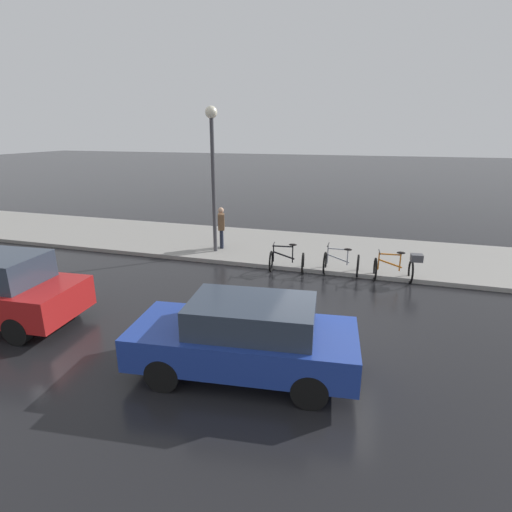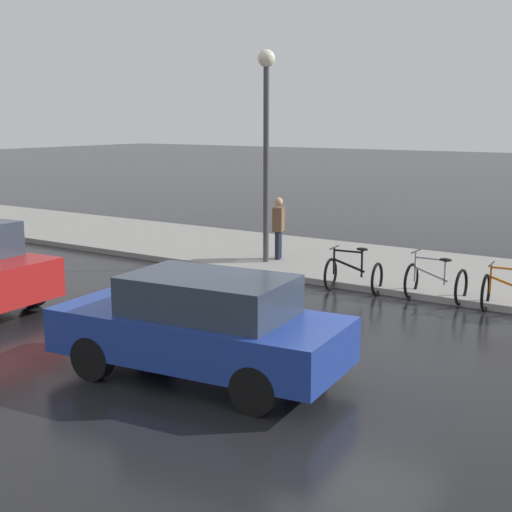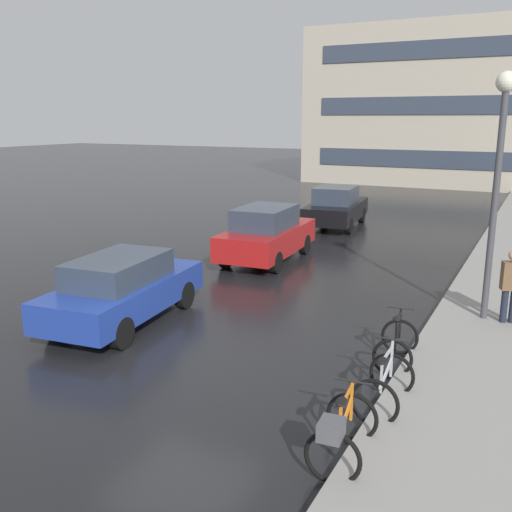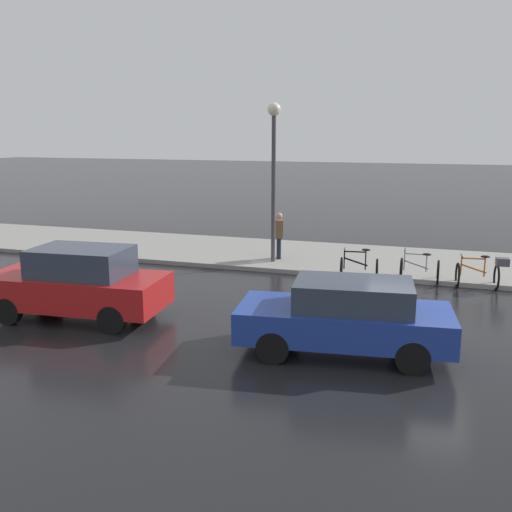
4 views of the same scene
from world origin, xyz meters
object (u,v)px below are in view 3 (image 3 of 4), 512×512
object	(u,v)px
car_red	(267,234)
car_black	(336,207)
bicycle_nearest	(341,433)
bicycle_second	(384,386)
pedestrian	(511,285)
streetlamp	(499,157)
bicycle_third	(396,345)
car_blue	(123,288)

from	to	relation	value
car_red	car_black	size ratio (longest dim) A/B	0.96
bicycle_nearest	car_black	xyz separation A→B (m)	(-5.67, 15.83, 0.32)
bicycle_nearest	car_black	world-z (taller)	car_black
bicycle_second	car_black	world-z (taller)	car_black
bicycle_second	pedestrian	bearing A→B (deg)	73.09
streetlamp	bicycle_third	bearing A→B (deg)	-111.34
bicycle_nearest	bicycle_third	bearing A→B (deg)	92.21
bicycle_third	streetlamp	xyz separation A→B (m)	(1.17, 3.00, 3.20)
bicycle_nearest	car_black	size ratio (longest dim) A/B	0.31
bicycle_nearest	pedestrian	xyz separation A→B (m)	(1.52, 6.39, 0.47)
bicycle_second	bicycle_third	bearing A→B (deg)	97.60
bicycle_second	car_black	distance (m)	15.25
bicycle_second	car_black	size ratio (longest dim) A/B	0.24
bicycle_third	pedestrian	xyz separation A→B (m)	(1.65, 2.94, 0.57)
bicycle_third	car_red	distance (m)	8.10
car_blue	streetlamp	distance (m)	8.33
bicycle_second	car_blue	world-z (taller)	car_blue
bicycle_second	streetlamp	world-z (taller)	streetlamp
car_red	streetlamp	world-z (taller)	streetlamp
car_black	pedestrian	world-z (taller)	pedestrian
bicycle_nearest	car_blue	xyz separation A→B (m)	(-5.96, 2.94, 0.28)
bicycle_second	bicycle_third	world-z (taller)	bicycle_second
bicycle_third	car_blue	world-z (taller)	car_blue
pedestrian	car_red	bearing A→B (deg)	157.52
car_blue	streetlamp	world-z (taller)	streetlamp
car_black	streetlamp	world-z (taller)	streetlamp
bicycle_third	car_red	size ratio (longest dim) A/B	0.27
bicycle_second	car_red	bearing A→B (deg)	126.99
car_black	pedestrian	size ratio (longest dim) A/B	2.64
bicycle_third	car_black	size ratio (longest dim) A/B	0.26
car_black	pedestrian	bearing A→B (deg)	-52.73
streetlamp	car_blue	bearing A→B (deg)	-153.34
car_red	pedestrian	distance (m)	7.76
bicycle_third	pedestrian	distance (m)	3.42
car_red	bicycle_third	bearing A→B (deg)	-46.92
car_blue	bicycle_third	bearing A→B (deg)	5.03
bicycle_second	streetlamp	distance (m)	5.78
bicycle_third	streetlamp	world-z (taller)	streetlamp
bicycle_nearest	bicycle_second	size ratio (longest dim) A/B	1.27
bicycle_second	pedestrian	world-z (taller)	pedestrian
car_black	bicycle_second	bearing A→B (deg)	-67.77
bicycle_nearest	bicycle_third	size ratio (longest dim) A/B	1.19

